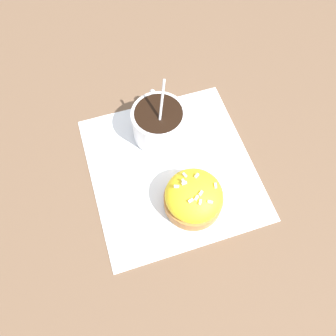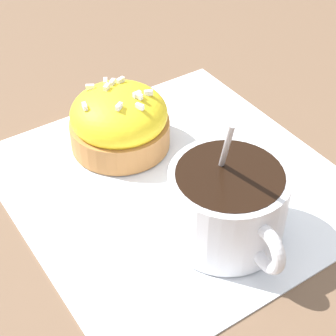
{
  "view_description": "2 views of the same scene",
  "coord_description": "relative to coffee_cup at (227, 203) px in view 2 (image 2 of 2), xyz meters",
  "views": [
    {
      "loc": [
        -0.22,
        0.08,
        0.47
      ],
      "look_at": [
        -0.01,
        0.01,
        0.03
      ],
      "focal_mm": 35.0,
      "sensor_mm": 36.0,
      "label": 1
    },
    {
      "loc": [
        0.28,
        -0.19,
        0.31
      ],
      "look_at": [
        0.01,
        -0.01,
        0.03
      ],
      "focal_mm": 60.0,
      "sensor_mm": 36.0,
      "label": 2
    }
  ],
  "objects": [
    {
      "name": "ground_plane",
      "position": [
        -0.07,
        0.0,
        -0.03
      ],
      "size": [
        3.0,
        3.0,
        0.0
      ],
      "primitive_type": "plane",
      "color": "brown"
    },
    {
      "name": "paper_napkin",
      "position": [
        -0.07,
        0.0,
        -0.03
      ],
      "size": [
        0.26,
        0.25,
        0.0
      ],
      "color": "white",
      "rests_on": "ground_plane"
    },
    {
      "name": "coffee_cup",
      "position": [
        0.0,
        0.0,
        0.0
      ],
      "size": [
        0.11,
        0.09,
        0.11
      ],
      "color": "white",
      "rests_on": "paper_napkin"
    },
    {
      "name": "frosted_pastry",
      "position": [
        -0.14,
        -0.01,
        -0.01
      ],
      "size": [
        0.09,
        0.09,
        0.06
      ],
      "color": "#B2753D",
      "rests_on": "paper_napkin"
    }
  ]
}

